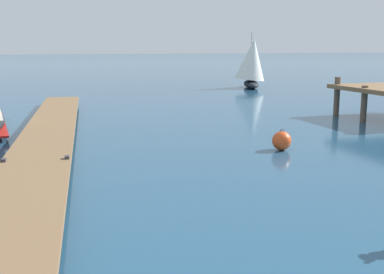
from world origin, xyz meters
name	(u,v)px	position (x,y,z in m)	size (l,w,h in m)	color
floating_dock	(49,133)	(-5.04, 16.77, 0.36)	(3.79, 23.68, 0.53)	brown
mooring_buoy	(282,141)	(2.32, 13.22, 0.32)	(0.64, 0.64, 0.71)	#E04C1E
distant_sailboat	(252,63)	(11.16, 35.67, 2.03)	(3.32, 4.90, 4.44)	black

